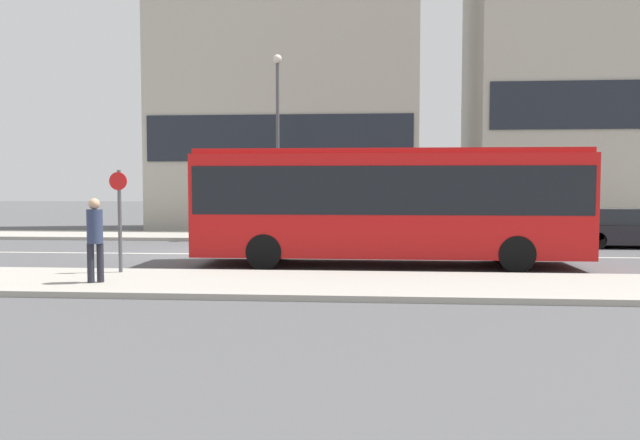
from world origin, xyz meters
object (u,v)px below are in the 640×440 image
pedestrian_near_stop (95,234)px  street_lamp (278,127)px  bus_stop_sign (119,212)px  parked_car_0 (624,229)px  city_bus (387,199)px

pedestrian_near_stop → street_lamp: (2.27, 12.09, 3.41)m
street_lamp → bus_stop_sign: bearing=-102.7°
parked_car_0 → bus_stop_sign: 17.61m
city_bus → pedestrian_near_stop: bearing=-142.4°
city_bus → street_lamp: street_lamp is taller
pedestrian_near_stop → parked_car_0: bearing=-172.8°
parked_car_0 → city_bus: bearing=-146.6°
city_bus → bus_stop_sign: 7.18m
street_lamp → parked_car_0: bearing=-8.4°
city_bus → street_lamp: 9.19m
pedestrian_near_stop → bus_stop_sign: 1.65m
parked_car_0 → pedestrian_near_stop: (-15.25, -10.18, 0.54)m
street_lamp → city_bus: bearing=-61.1°
city_bus → pedestrian_near_stop: size_ratio=5.79×
city_bus → pedestrian_near_stop: 7.89m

